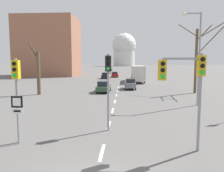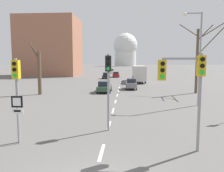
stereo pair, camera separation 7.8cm
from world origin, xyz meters
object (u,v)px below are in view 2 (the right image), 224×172
object	(u,v)px
traffic_signal_near_right	(187,78)
street_lamp_right	(197,50)
traffic_signal_centre_tall	(108,78)
sedan_near_right	(131,84)
traffic_signal_near_left	(17,84)
sedan_far_left	(112,71)
sedan_near_left	(104,86)
sedan_mid_centre	(116,74)
route_sign_post	(17,111)
city_bus	(139,72)
sedan_far_right	(106,76)

from	to	relation	value
traffic_signal_near_right	street_lamp_right	size ratio (longest dim) A/B	0.52
traffic_signal_centre_tall	sedan_near_right	bearing A→B (deg)	84.92
traffic_signal_near_left	traffic_signal_centre_tall	bearing A→B (deg)	27.26
traffic_signal_near_left	traffic_signal_centre_tall	world-z (taller)	traffic_signal_centre_tall
sedan_far_left	sedan_near_left	bearing A→B (deg)	-87.27
sedan_mid_centre	sedan_far_left	world-z (taller)	sedan_far_left
traffic_signal_near_left	route_sign_post	world-z (taller)	traffic_signal_near_left
sedan_mid_centre	sedan_far_left	xyz separation A→B (m)	(-2.82, 23.30, 0.03)
traffic_signal_near_left	city_bus	bearing A→B (deg)	77.21
traffic_signal_near_right	street_lamp_right	xyz separation A→B (m)	(4.01, 11.44, 1.88)
sedan_near_left	sedan_far_right	world-z (taller)	sedan_far_right
sedan_far_left	route_sign_post	bearing A→B (deg)	-89.90
route_sign_post	sedan_mid_centre	bearing A→B (deg)	87.03
city_bus	traffic_signal_near_right	bearing A→B (deg)	-89.81
traffic_signal_centre_tall	street_lamp_right	distance (m)	11.82
sedan_far_left	sedan_far_right	world-z (taller)	same
route_sign_post	street_lamp_right	xyz separation A→B (m)	(12.43, 11.08, 3.65)
sedan_far_left	city_bus	bearing A→B (deg)	-77.51
sedan_far_right	sedan_near_right	bearing A→B (deg)	-74.74
traffic_signal_centre_tall	sedan_far_right	world-z (taller)	traffic_signal_centre_tall
sedan_near_right	sedan_mid_centre	bearing A→B (deg)	97.60
sedan_far_left	city_bus	distance (m)	38.94
sedan_mid_centre	sedan_far_right	distance (m)	6.26
sedan_far_right	sedan_near_left	bearing A→B (deg)	-85.35
traffic_signal_near_right	sedan_mid_centre	bearing A→B (deg)	96.27
traffic_signal_near_right	city_bus	bearing A→B (deg)	90.19
traffic_signal_near_left	sedan_far_right	size ratio (longest dim) A/B	1.08
traffic_signal_near_left	street_lamp_right	world-z (taller)	street_lamp_right
sedan_near_right	sedan_far_left	world-z (taller)	sedan_near_right
traffic_signal_centre_tall	traffic_signal_near_right	bearing A→B (deg)	-36.77
traffic_signal_near_left	sedan_far_right	bearing A→B (deg)	89.40
traffic_signal_centre_tall	city_bus	bearing A→B (deg)	83.74
street_lamp_right	sedan_far_left	size ratio (longest dim) A/B	2.26
sedan_mid_centre	traffic_signal_centre_tall	bearing A→B (deg)	-87.89
sedan_near_left	sedan_mid_centre	xyz separation A→B (m)	(0.20, 31.57, 0.00)
street_lamp_right	sedan_near_left	xyz separation A→B (m)	(-9.94, 9.13, -4.62)
sedan_near_left	sedan_far_right	size ratio (longest dim) A/B	1.10
sedan_near_right	city_bus	world-z (taller)	city_bus
sedan_near_left	sedan_far_left	bearing A→B (deg)	92.73
sedan_near_right	city_bus	bearing A→B (deg)	81.83
sedan_far_left	city_bus	size ratio (longest dim) A/B	0.37
sedan_far_left	traffic_signal_centre_tall	bearing A→B (deg)	-86.34
street_lamp_right	sedan_near_left	size ratio (longest dim) A/B	1.98
city_bus	traffic_signal_centre_tall	bearing A→B (deg)	-96.26
traffic_signal_centre_tall	sedan_far_left	xyz separation A→B (m)	(-4.63, 72.52, -2.50)
traffic_signal_near_right	city_bus	world-z (taller)	traffic_signal_near_right
traffic_signal_centre_tall	street_lamp_right	xyz separation A→B (m)	(7.93, 8.52, 2.09)
route_sign_post	sedan_far_left	xyz separation A→B (m)	(-0.13, 75.08, -0.94)
sedan_mid_centre	city_bus	distance (m)	15.78
traffic_signal_near_right	sedan_near_left	bearing A→B (deg)	106.06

